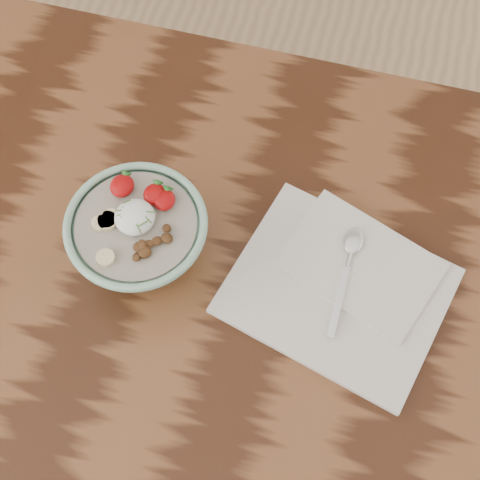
# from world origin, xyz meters

# --- Properties ---
(table) EXTENTS (1.60, 0.90, 0.75)m
(table) POSITION_xyz_m (0.00, 0.00, 0.66)
(table) COLOR #381B0E
(table) RESTS_ON ground
(breakfast_bowl) EXTENTS (0.18, 0.18, 0.12)m
(breakfast_bowl) POSITION_xyz_m (-0.16, 0.05, 0.81)
(breakfast_bowl) COLOR #8FC0A5
(breakfast_bowl) RESTS_ON table
(napkin) EXTENTS (0.32, 0.28, 0.02)m
(napkin) POSITION_xyz_m (0.11, 0.08, 0.76)
(napkin) COLOR silver
(napkin) RESTS_ON table
(spoon) EXTENTS (0.03, 0.16, 0.01)m
(spoon) POSITION_xyz_m (0.11, 0.12, 0.77)
(spoon) COLOR silver
(spoon) RESTS_ON napkin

